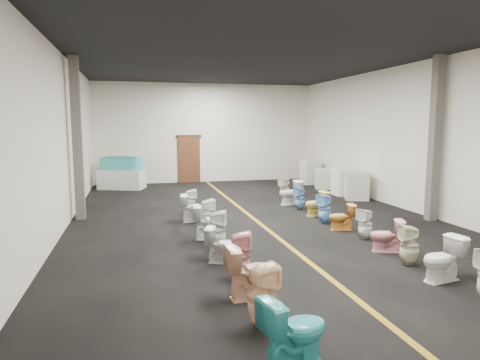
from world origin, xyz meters
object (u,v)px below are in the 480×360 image
(display_table, at_px, (122,179))
(toilet_left_7, at_px, (207,214))
(toilet_left_8, at_px, (194,208))
(toilet_right_5, at_px, (342,217))
(toilet_right_1, at_px, (443,259))
(toilet_right_10, at_px, (285,189))
(toilet_left_1, at_px, (262,296))
(toilet_left_6, at_px, (210,222))
(bathtub, at_px, (121,163))
(toilet_right_3, at_px, (386,236))
(toilet_right_8, at_px, (300,198))
(appliance_crate_a, at_px, (357,186))
(toilet_right_4, at_px, (365,224))
(appliance_crate_c, at_px, (324,179))
(toilet_right_6, at_px, (325,209))
(toilet_left_3, at_px, (239,256))
(toilet_right_9, at_px, (290,193))
(toilet_left_5, at_px, (217,230))
(toilet_left_0, at_px, (294,330))
(toilet_left_4, at_px, (223,245))
(toilet_right_7, at_px, (316,204))
(appliance_crate_b, at_px, (344,182))
(toilet_left_9, at_px, (190,202))
(toilet_right_2, at_px, (409,245))
(appliance_crate_d, at_px, (310,172))
(toilet_left_2, at_px, (252,272))

(display_table, height_order, toilet_left_7, display_table)
(toilet_left_8, bearing_deg, toilet_right_5, -107.15)
(toilet_right_1, relative_size, toilet_right_10, 0.97)
(toilet_left_1, xyz_separation_m, toilet_left_6, (0.09, 4.50, -0.02))
(bathtub, relative_size, toilet_right_3, 2.53)
(toilet_right_3, distance_m, toilet_right_8, 4.62)
(appliance_crate_a, height_order, toilet_right_8, appliance_crate_a)
(toilet_right_4, bearing_deg, appliance_crate_c, 141.91)
(toilet_left_1, bearing_deg, toilet_right_3, -59.41)
(toilet_right_3, distance_m, toilet_right_6, 2.73)
(toilet_left_3, xyz_separation_m, toilet_right_4, (3.47, 1.84, -0.06))
(toilet_left_1, distance_m, toilet_left_3, 1.78)
(toilet_right_6, distance_m, toilet_right_9, 2.76)
(bathtub, xyz_separation_m, toilet_left_6, (2.19, -8.58, -0.66))
(toilet_right_4, bearing_deg, toilet_left_5, -109.72)
(toilet_left_0, distance_m, toilet_right_10, 10.51)
(bathtub, relative_size, toilet_right_1, 2.26)
(toilet_left_4, distance_m, toilet_right_7, 4.96)
(appliance_crate_b, xyz_separation_m, toilet_right_3, (-2.55, -6.80, -0.16))
(bathtub, xyz_separation_m, toilet_left_4, (2.15, -10.35, -0.72))
(appliance_crate_a, bearing_deg, toilet_left_6, -146.52)
(toilet_left_9, bearing_deg, display_table, 16.36)
(toilet_left_7, height_order, toilet_right_5, toilet_left_7)
(appliance_crate_b, height_order, toilet_right_3, appliance_crate_b)
(toilet_left_3, height_order, toilet_right_2, toilet_left_3)
(toilet_left_0, distance_m, toilet_right_3, 4.91)
(toilet_right_3, relative_size, toilet_right_9, 0.87)
(display_table, distance_m, toilet_right_4, 11.05)
(appliance_crate_d, relative_size, toilet_right_10, 1.33)
(bathtub, height_order, toilet_left_8, bathtub)
(display_table, bearing_deg, toilet_left_9, -70.07)
(toilet_right_9, bearing_deg, toilet_left_0, -31.53)
(appliance_crate_c, distance_m, toilet_right_9, 4.00)
(toilet_right_3, bearing_deg, toilet_left_6, -99.66)
(toilet_left_0, distance_m, toilet_right_5, 6.42)
(bathtub, xyz_separation_m, appliance_crate_a, (8.16, -4.63, -0.57))
(toilet_right_5, bearing_deg, toilet_left_6, -79.14)
(toilet_right_10, bearing_deg, appliance_crate_d, 120.82)
(toilet_left_2, height_order, toilet_right_1, toilet_left_2)
(toilet_right_2, bearing_deg, toilet_left_4, -95.53)
(toilet_left_1, height_order, toilet_right_6, toilet_left_1)
(toilet_left_5, relative_size, toilet_right_6, 1.07)
(toilet_right_2, bearing_deg, toilet_left_9, -137.40)
(toilet_left_1, distance_m, toilet_left_9, 7.31)
(toilet_left_6, xyz_separation_m, toilet_right_5, (3.38, 0.03, -0.07))
(toilet_left_0, distance_m, toilet_left_9, 8.22)
(toilet_right_3, bearing_deg, appliance_crate_d, -175.06)
(toilet_left_4, bearing_deg, toilet_right_2, -84.00)
(appliance_crate_b, relative_size, toilet_right_8, 1.41)
(appliance_crate_c, relative_size, toilet_right_2, 1.03)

